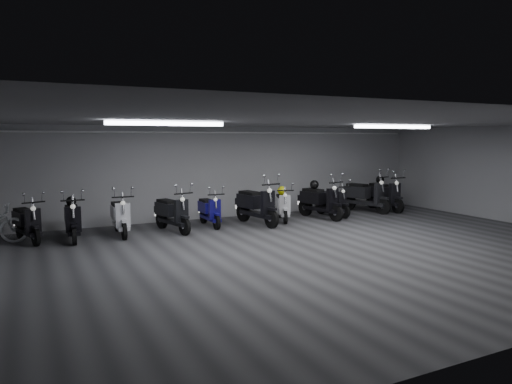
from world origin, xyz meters
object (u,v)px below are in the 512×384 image
scooter_2 (120,210)px  scooter_10 (385,190)px  helmet_0 (71,201)px  helmet_1 (380,180)px  scooter_7 (320,195)px  scooter_9 (366,190)px  scooter_1 (72,214)px  scooter_0 (27,216)px  scooter_4 (210,205)px  scooter_6 (283,201)px  scooter_8 (333,197)px  helmet_2 (282,191)px  scooter_3 (172,207)px  helmet_3 (314,185)px  scooter_5 (257,199)px

scooter_2 → scooter_10: size_ratio=0.90×
helmet_0 → helmet_1: (9.91, 0.28, 0.12)m
scooter_7 → scooter_9: (2.05, 0.38, 0.03)m
scooter_1 → scooter_10: bearing=3.7°
scooter_2 → scooter_9: (8.00, 0.24, 0.10)m
scooter_0 → scooter_7: size_ratio=0.87×
scooter_4 → scooter_10: scooter_10 is taller
scooter_6 → helmet_1: scooter_6 is taller
scooter_8 → helmet_0: (-7.67, 0.10, 0.31)m
helmet_0 → helmet_2: helmet_0 is taller
scooter_1 → helmet_1: scooter_1 is taller
scooter_2 → scooter_4: (2.45, 0.15, -0.06)m
scooter_8 → helmet_1: scooter_8 is taller
helmet_1 → helmet_2: 3.98m
scooter_8 → scooter_9: (1.44, 0.16, 0.14)m
scooter_1 → helmet_2: scooter_1 is taller
scooter_3 → scooter_6: (3.42, 0.18, -0.06)m
scooter_3 → scooter_6: size_ratio=1.11×
helmet_3 → helmet_2: bearing=173.3°
scooter_1 → helmet_2: bearing=5.2°
scooter_6 → helmet_2: scooter_6 is taller
scooter_7 → scooter_9: 2.09m
scooter_8 → helmet_1: 2.31m
scooter_1 → scooter_6: bearing=3.2°
scooter_9 → helmet_1: (0.79, 0.22, 0.29)m
scooter_2 → helmet_3: 5.90m
scooter_8 → helmet_0: bearing=171.8°
scooter_1 → scooter_3: bearing=0.3°
scooter_3 → scooter_7: scooter_7 is taller
scooter_4 → helmet_0: (-3.58, 0.04, 0.33)m
scooter_2 → scooter_7: (5.94, -0.14, 0.07)m
scooter_1 → scooter_9: size_ratio=0.86×
scooter_7 → scooter_3: bearing=167.8°
scooter_7 → helmet_1: bearing=-0.1°
scooter_0 → scooter_6: 6.84m
scooter_7 → helmet_3: scooter_7 is taller
scooter_8 → scooter_6: bearing=173.9°
scooter_2 → helmet_1: bearing=5.0°
scooter_2 → scooter_10: 8.78m
scooter_5 → helmet_2: size_ratio=7.37×
scooter_1 → scooter_2: size_ratio=0.99×
scooter_3 → scooter_1: bearing=164.5°
scooter_0 → helmet_2: size_ratio=6.14×
scooter_5 → helmet_2: 1.17m
scooter_8 → scooter_4: bearing=171.7°
scooter_9 → helmet_0: size_ratio=8.28×
scooter_0 → scooter_2: size_ratio=0.96×
scooter_10 → scooter_1: bearing=-176.9°
scooter_5 → helmet_0: scooter_5 is taller
scooter_10 → scooter_5: bearing=-173.8°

